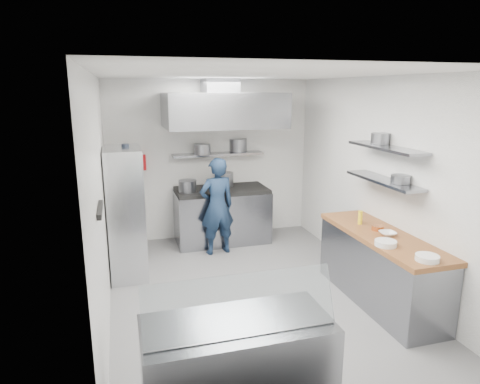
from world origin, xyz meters
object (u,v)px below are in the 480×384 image
object	(u,v)px
wire_rack	(126,213)
display_case	(237,370)
chef	(217,206)
gas_range	(222,217)

from	to	relation	value
wire_rack	display_case	distance (m)	3.27
chef	display_case	world-z (taller)	chef
wire_rack	display_case	bearing A→B (deg)	-76.40
chef	wire_rack	size ratio (longest dim) A/B	0.86
gas_range	chef	bearing A→B (deg)	-111.44
chef	display_case	distance (m)	3.65
chef	display_case	size ratio (longest dim) A/B	1.06
wire_rack	chef	bearing A→B (deg)	16.88
chef	gas_range	bearing A→B (deg)	-120.40
gas_range	wire_rack	xyz separation A→B (m)	(-1.63, -0.96, 0.48)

